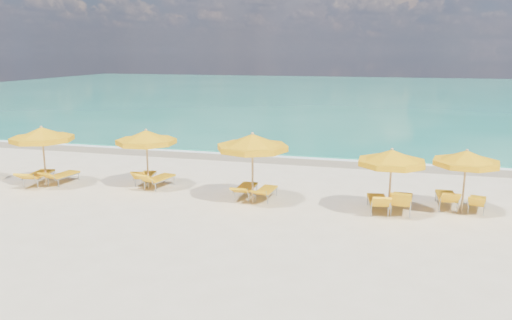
# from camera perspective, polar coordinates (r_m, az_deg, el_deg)

# --- Properties ---
(ground_plane) EXTENTS (120.00, 120.00, 0.00)m
(ground_plane) POSITION_cam_1_polar(r_m,az_deg,el_deg) (18.43, -1.23, -4.62)
(ground_plane) COLOR beige
(ocean) EXTENTS (120.00, 80.00, 0.30)m
(ocean) POSITION_cam_1_polar(r_m,az_deg,el_deg) (65.31, 10.86, 7.45)
(ocean) COLOR #168065
(ocean) RESTS_ON ground
(wet_sand_band) EXTENTS (120.00, 2.60, 0.01)m
(wet_sand_band) POSITION_cam_1_polar(r_m,az_deg,el_deg) (25.38, 3.50, 0.12)
(wet_sand_band) COLOR tan
(wet_sand_band) RESTS_ON ground
(foam_line) EXTENTS (120.00, 1.20, 0.03)m
(foam_line) POSITION_cam_1_polar(r_m,az_deg,el_deg) (26.15, 3.85, 0.48)
(foam_line) COLOR white
(foam_line) RESTS_ON ground
(whitecap_near) EXTENTS (14.00, 0.36, 0.05)m
(whitecap_near) POSITION_cam_1_polar(r_m,az_deg,el_deg) (36.04, -2.75, 3.79)
(whitecap_near) COLOR white
(whitecap_near) RESTS_ON ground
(whitecap_far) EXTENTS (18.00, 0.30, 0.05)m
(whitecap_far) POSITION_cam_1_polar(r_m,az_deg,el_deg) (41.36, 19.29, 4.22)
(whitecap_far) COLOR white
(whitecap_far) RESTS_ON ground
(umbrella_2) EXTENTS (2.59, 2.59, 2.48)m
(umbrella_2) POSITION_cam_1_polar(r_m,az_deg,el_deg) (21.57, -23.27, 2.66)
(umbrella_2) COLOR tan
(umbrella_2) RESTS_ON ground
(umbrella_3) EXTENTS (3.02, 3.02, 2.41)m
(umbrella_3) POSITION_cam_1_polar(r_m,az_deg,el_deg) (20.02, -12.44, 2.51)
(umbrella_3) COLOR tan
(umbrella_3) RESTS_ON ground
(umbrella_4) EXTENTS (2.73, 2.73, 2.59)m
(umbrella_4) POSITION_cam_1_polar(r_m,az_deg,el_deg) (17.58, -0.41, 1.97)
(umbrella_4) COLOR tan
(umbrella_4) RESTS_ON ground
(umbrella_5) EXTENTS (2.95, 2.95, 2.29)m
(umbrella_5) POSITION_cam_1_polar(r_m,az_deg,el_deg) (16.90, 15.24, 0.21)
(umbrella_5) COLOR tan
(umbrella_5) RESTS_ON ground
(umbrella_6) EXTENTS (2.63, 2.63, 2.22)m
(umbrella_6) POSITION_cam_1_polar(r_m,az_deg,el_deg) (17.90, 22.91, 0.15)
(umbrella_6) COLOR tan
(umbrella_6) RESTS_ON ground
(lounger_2_left) EXTENTS (0.98, 2.13, 0.77)m
(lounger_2_left) POSITION_cam_1_polar(r_m,az_deg,el_deg) (22.39, -23.61, -1.96)
(lounger_2_left) COLOR #A5A8AD
(lounger_2_left) RESTS_ON ground
(lounger_2_right) EXTENTS (0.80, 1.85, 0.73)m
(lounger_2_right) POSITION_cam_1_polar(r_m,az_deg,el_deg) (22.13, -21.20, -1.98)
(lounger_2_right) COLOR #A5A8AD
(lounger_2_right) RESTS_ON ground
(lounger_3_left) EXTENTS (0.84, 1.77, 0.77)m
(lounger_3_left) POSITION_cam_1_polar(r_m,az_deg,el_deg) (21.12, -12.54, -2.10)
(lounger_3_left) COLOR #A5A8AD
(lounger_3_left) RESTS_ON ground
(lounger_3_right) EXTENTS (0.97, 1.92, 0.80)m
(lounger_3_right) POSITION_cam_1_polar(r_m,az_deg,el_deg) (20.43, -11.04, -2.48)
(lounger_3_right) COLOR #A5A8AD
(lounger_3_right) RESTS_ON ground
(lounger_4_left) EXTENTS (0.65, 1.89, 0.69)m
(lounger_4_left) POSITION_cam_1_polar(r_m,az_deg,el_deg) (18.71, -1.19, -3.65)
(lounger_4_left) COLOR #A5A8AD
(lounger_4_left) RESTS_ON ground
(lounger_4_right) EXTENTS (0.67, 1.74, 0.61)m
(lounger_4_right) POSITION_cam_1_polar(r_m,az_deg,el_deg) (18.49, 1.12, -3.91)
(lounger_4_right) COLOR #A5A8AD
(lounger_4_right) RESTS_ON ground
(lounger_5_left) EXTENTS (0.88, 1.92, 0.84)m
(lounger_5_left) POSITION_cam_1_polar(r_m,az_deg,el_deg) (17.61, 13.73, -5.01)
(lounger_5_left) COLOR #A5A8AD
(lounger_5_left) RESTS_ON ground
(lounger_5_right) EXTENTS (0.80, 1.99, 0.97)m
(lounger_5_right) POSITION_cam_1_polar(r_m,az_deg,el_deg) (17.78, 16.29, -4.92)
(lounger_5_right) COLOR #A5A8AD
(lounger_5_right) RESTS_ON ground
(lounger_6_left) EXTENTS (0.69, 1.91, 0.84)m
(lounger_6_left) POSITION_cam_1_polar(r_m,az_deg,el_deg) (18.75, 20.90, -4.41)
(lounger_6_left) COLOR #A5A8AD
(lounger_6_left) RESTS_ON ground
(lounger_6_right) EXTENTS (0.84, 1.67, 0.73)m
(lounger_6_right) POSITION_cam_1_polar(r_m,az_deg,el_deg) (18.80, 23.93, -4.73)
(lounger_6_right) COLOR #A5A8AD
(lounger_6_right) RESTS_ON ground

